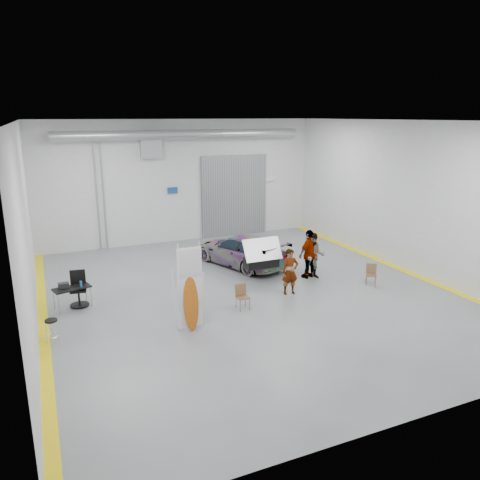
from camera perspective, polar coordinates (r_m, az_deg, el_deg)
name	(u,v)px	position (r m, az deg, el deg)	size (l,w,h in m)	color
ground	(249,292)	(16.92, 1.06, -6.42)	(16.00, 16.00, 0.00)	slate
room_shell	(231,172)	(18.01, -1.15, 8.30)	(14.02, 16.18, 6.01)	silver
sedan_car	(240,250)	(19.76, 0.01, -1.27)	(1.82, 4.46, 1.29)	white
person_a	(290,272)	(16.64, 6.12, -3.85)	(0.60, 0.39, 1.65)	#875B49
person_b	(314,256)	(18.36, 8.95, -1.89)	(0.88, 0.68, 1.81)	slate
person_c	(310,254)	(18.35, 8.47, -1.68)	(1.12, 0.46, 1.93)	brown
surfboard_display	(190,296)	(13.78, -6.09, -6.75)	(0.77, 0.23, 2.70)	white
folding_chair_near	(243,302)	(15.46, 0.32, -7.54)	(0.39, 0.40, 0.81)	brown
folding_chair_far	(371,279)	(18.21, 15.64, -4.58)	(0.52, 0.57, 0.79)	brown
shop_stool	(52,331)	(14.26, -21.93, -10.30)	(0.36, 0.36, 0.70)	black
work_table	(70,288)	(16.29, -20.06, -5.49)	(1.27, 0.86, 0.95)	#9799A0
office_chair	(78,291)	(16.54, -19.12, -5.88)	(0.63, 0.63, 1.17)	black
trunk_lid	(261,247)	(17.85, 2.55, -0.84)	(1.51, 0.92, 0.04)	silver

